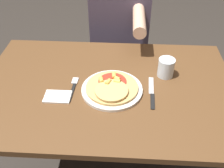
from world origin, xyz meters
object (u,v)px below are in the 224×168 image
object	(u,v)px
dining_table	(108,104)
plate	(112,89)
pizza	(112,87)
person_diner	(120,28)
drinking_glass	(166,68)
knife	(152,93)
fork	(73,88)

from	to	relation	value
dining_table	plate	world-z (taller)	plate
dining_table	pizza	distance (m)	0.15
plate	person_diner	size ratio (longest dim) A/B	0.22
plate	drinking_glass	xyz separation A→B (m)	(0.26, 0.13, 0.04)
pizza	person_diner	bearing A→B (deg)	88.83
drinking_glass	pizza	bearing A→B (deg)	-151.80
plate	knife	bearing A→B (deg)	-2.84
fork	drinking_glass	size ratio (longest dim) A/B	1.89
dining_table	drinking_glass	size ratio (longest dim) A/B	13.05
pizza	knife	bearing A→B (deg)	-1.45
fork	person_diner	distance (m)	0.70
dining_table	pizza	size ratio (longest dim) A/B	5.05
plate	pizza	xyz separation A→B (m)	(-0.00, -0.00, 0.02)
plate	drinking_glass	bearing A→B (deg)	27.45
dining_table	fork	world-z (taller)	fork
plate	pizza	bearing A→B (deg)	-94.11
dining_table	person_diner	distance (m)	0.65
pizza	knife	xyz separation A→B (m)	(0.18, -0.00, -0.02)
person_diner	pizza	bearing A→B (deg)	-91.17
fork	knife	bearing A→B (deg)	-2.74
fork	pizza	bearing A→B (deg)	-4.04
person_diner	drinking_glass	bearing A→B (deg)	-66.00
person_diner	plate	bearing A→B (deg)	-91.16
knife	person_diner	xyz separation A→B (m)	(-0.17, 0.69, -0.03)
knife	person_diner	distance (m)	0.71
drinking_glass	plate	bearing A→B (deg)	-152.55
dining_table	drinking_glass	xyz separation A→B (m)	(0.28, 0.10, 0.17)
dining_table	plate	xyz separation A→B (m)	(0.02, -0.03, 0.13)
plate	knife	distance (m)	0.18
dining_table	pizza	world-z (taller)	pizza
knife	drinking_glass	bearing A→B (deg)	62.80
drinking_glass	knife	bearing A→B (deg)	-117.20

